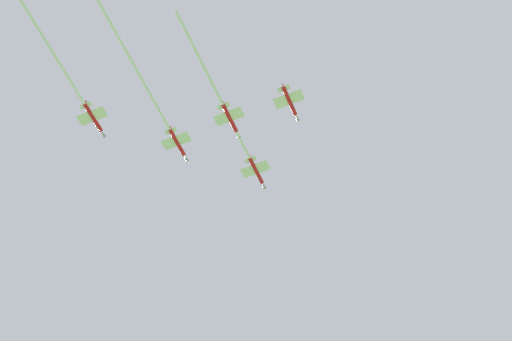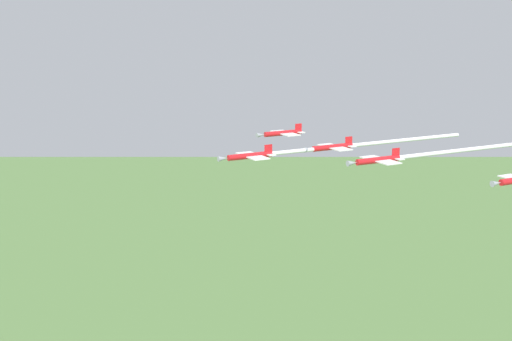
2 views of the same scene
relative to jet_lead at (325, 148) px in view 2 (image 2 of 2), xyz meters
The scene contains 4 objects.
jet_lead is the anchor object (origin of this frame).
jet_port_inner 27.88m from the jet_lead, 85.60° to the left, with size 36.79×61.23×2.25m.
jet_starboard_inner 15.96m from the jet_lead, 149.46° to the right, with size 8.14×10.26×2.25m.
jet_port_outer 1.58m from the jet_lead, 120.49° to the left, with size 8.14×10.26×2.25m.
Camera 2 is at (132.16, 21.10, 194.68)m, focal length 48.27 mm.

